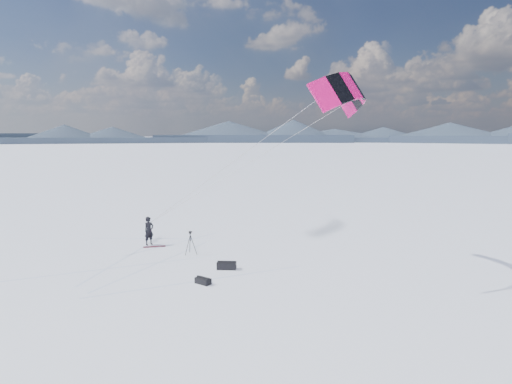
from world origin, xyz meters
The scene contains 9 objects.
ground centered at (0.00, 0.00, 0.00)m, with size 1800.00×1800.00×0.00m, color white.
horizon_hills centered at (0.00, 0.00, 3.82)m, with size 704.84×706.81×9.14m.
snow_tracks centered at (-0.65, -0.35, 0.00)m, with size 14.76×10.25×0.01m.
snowkiter centered at (-2.77, 1.63, 0.00)m, with size 0.65×0.42×1.77m, color black.
snowboard centered at (-2.15, 1.40, 0.02)m, with size 1.32×0.25×0.04m, color maroon.
tripod centered at (0.73, 1.24, 0.87)m, with size 0.68×0.68×1.34m.
gear_bag_a centered at (4.02, -0.08, 0.19)m, with size 1.07×0.83×0.43m.
gear_bag_b centered at (4.26, -2.43, 0.15)m, with size 0.77×0.44×0.34m.
power_kite centered at (9.02, 3.12, 8.81)m, with size 13.04×6.49×8.43m.
Camera 1 is at (15.51, -17.77, 6.84)m, focal length 30.00 mm.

